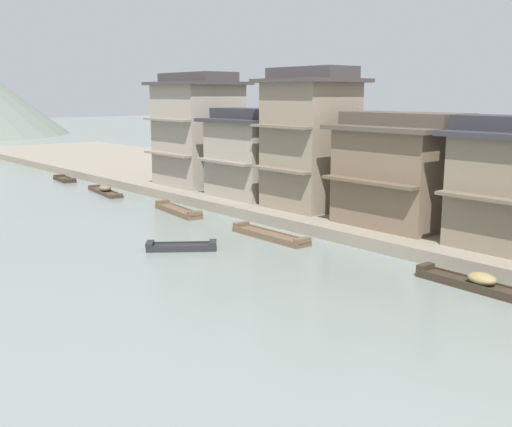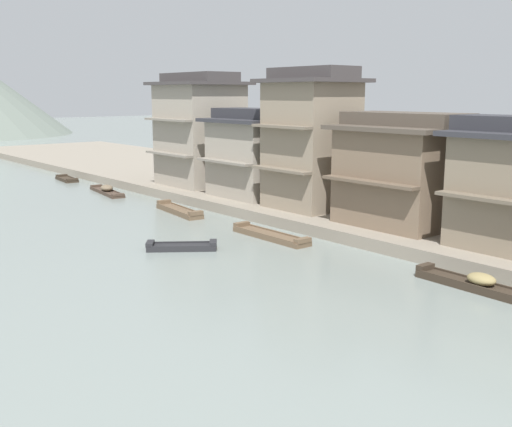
# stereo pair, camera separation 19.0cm
# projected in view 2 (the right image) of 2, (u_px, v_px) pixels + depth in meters

# --- Properties ---
(riverbank_right) EXTENTS (18.00, 110.00, 0.67)m
(riverbank_right) POSITION_uv_depth(u_px,v_px,m) (310.00, 194.00, 46.54)
(riverbank_right) COLOR gray
(riverbank_right) RESTS_ON ground
(boat_moored_nearest) EXTENTS (3.44, 2.93, 0.44)m
(boat_moored_nearest) POSITION_uv_depth(u_px,v_px,m) (182.00, 247.00, 31.09)
(boat_moored_nearest) COLOR #232326
(boat_moored_nearest) RESTS_ON ground
(boat_moored_third) EXTENTS (1.83, 5.89, 0.70)m
(boat_moored_third) POSITION_uv_depth(u_px,v_px,m) (107.00, 191.00, 48.69)
(boat_moored_third) COLOR #423328
(boat_moored_third) RESTS_ON ground
(boat_moored_far) EXTENTS (1.11, 5.50, 0.49)m
(boat_moored_far) POSITION_uv_depth(u_px,v_px,m) (270.00, 236.00, 33.50)
(boat_moored_far) COLOR brown
(boat_moored_far) RESTS_ON ground
(boat_midriver_drifting) EXTENTS (1.15, 5.81, 0.75)m
(boat_midriver_drifting) POSITION_uv_depth(u_px,v_px,m) (481.00, 285.00, 24.50)
(boat_midriver_drifting) COLOR #33281E
(boat_midriver_drifting) RESTS_ON ground
(boat_midriver_upstream) EXTENTS (1.69, 5.32, 0.54)m
(boat_midriver_upstream) POSITION_uv_depth(u_px,v_px,m) (179.00, 211.00, 40.55)
(boat_midriver_upstream) COLOR brown
(boat_midriver_upstream) RESTS_ON ground
(boat_upstream_distant) EXTENTS (1.48, 3.65, 0.40)m
(boat_upstream_distant) POSITION_uv_depth(u_px,v_px,m) (67.00, 179.00, 55.87)
(boat_upstream_distant) COLOR #33281E
(boat_upstream_distant) RESTS_ON ground
(house_waterfront_tall) EXTENTS (6.26, 6.88, 6.14)m
(house_waterfront_tall) POSITION_uv_depth(u_px,v_px,m) (403.00, 170.00, 33.56)
(house_waterfront_tall) COLOR #75604C
(house_waterfront_tall) RESTS_ON riverbank_right
(house_waterfront_narrow) EXTENTS (5.54, 5.65, 8.74)m
(house_waterfront_narrow) POSITION_uv_depth(u_px,v_px,m) (311.00, 139.00, 38.26)
(house_waterfront_narrow) COLOR gray
(house_waterfront_narrow) RESTS_ON riverbank_right
(house_waterfront_far) EXTENTS (5.58, 6.38, 6.14)m
(house_waterfront_far) POSITION_uv_depth(u_px,v_px,m) (253.00, 154.00, 42.92)
(house_waterfront_far) COLOR gray
(house_waterfront_far) RESTS_ON riverbank_right
(house_waterfront_end) EXTENTS (6.29, 6.71, 8.74)m
(house_waterfront_end) POSITION_uv_depth(u_px,v_px,m) (200.00, 130.00, 48.27)
(house_waterfront_end) COLOR gray
(house_waterfront_end) RESTS_ON riverbank_right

